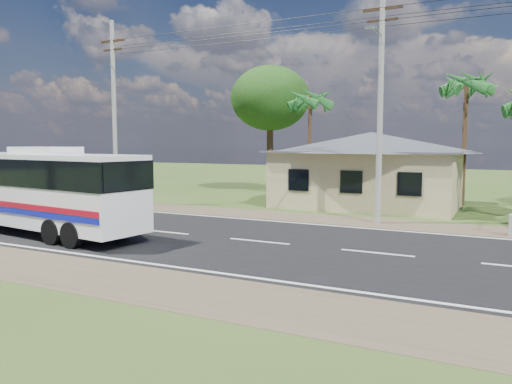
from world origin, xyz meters
TOP-DOWN VIEW (x-y plane):
  - ground at (0.00, 0.00)m, footprint 120.00×120.00m
  - road at (0.00, 0.00)m, footprint 120.00×16.00m
  - house at (1.00, 13.00)m, footprint 12.40×10.00m
  - utility_poles at (2.67, 6.49)m, footprint 32.80×2.22m
  - palm_mid at (6.00, 15.50)m, footprint 2.80×2.80m
  - palm_far at (-4.00, 16.00)m, footprint 2.80×2.80m
  - tree_behind_house at (-8.00, 18.00)m, footprint 6.00×6.00m
  - coach_bus at (-9.30, -2.51)m, footprint 11.82×3.86m

SIDE VIEW (x-z plane):
  - ground at x=0.00m, z-range 0.00..0.00m
  - road at x=0.00m, z-range -0.01..0.02m
  - coach_bus at x=-9.30m, z-range 0.26..3.87m
  - house at x=1.00m, z-range 0.14..5.14m
  - utility_poles at x=2.67m, z-range 0.27..11.27m
  - palm_far at x=-4.00m, z-range 2.83..10.53m
  - tree_behind_house at x=-8.00m, z-range 2.31..11.92m
  - palm_mid at x=6.00m, z-range 3.06..11.26m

